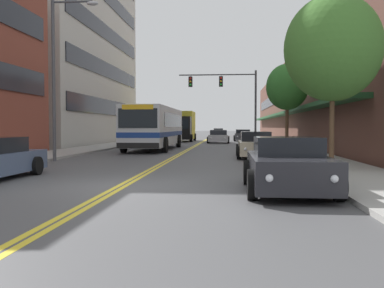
# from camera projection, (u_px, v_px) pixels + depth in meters

# --- Properties ---
(ground_plane) EXTENTS (240.00, 240.00, 0.00)m
(ground_plane) POSITION_uv_depth(u_px,v_px,m) (204.00, 141.00, 48.48)
(ground_plane) COLOR #4C4C4F
(sidewalk_left) EXTENTS (2.94, 106.00, 0.12)m
(sidewalk_left) POSITION_uv_depth(u_px,v_px,m) (143.00, 140.00, 49.09)
(sidewalk_left) COLOR #9E9B96
(sidewalk_left) RESTS_ON ground_plane
(sidewalk_right) EXTENTS (2.94, 106.00, 0.12)m
(sidewalk_right) POSITION_uv_depth(u_px,v_px,m) (266.00, 141.00, 47.86)
(sidewalk_right) COLOR #9E9B96
(sidewalk_right) RESTS_ON ground_plane
(centre_line) EXTENTS (0.34, 106.00, 0.01)m
(centre_line) POSITION_uv_depth(u_px,v_px,m) (204.00, 141.00, 48.48)
(centre_line) COLOR yellow
(centre_line) RESTS_ON ground_plane
(office_tower_left) EXTENTS (12.08, 23.63, 24.44)m
(office_tower_left) POSITION_uv_depth(u_px,v_px,m) (48.00, 17.00, 41.35)
(office_tower_left) COLOR #BCB7AD
(office_tower_left) RESTS_ON ground_plane
(storefront_row_right) EXTENTS (9.10, 68.00, 8.43)m
(storefront_row_right) POSITION_uv_depth(u_px,v_px,m) (318.00, 103.00, 47.19)
(storefront_row_right) COLOR brown
(storefront_row_right) RESTS_ON ground_plane
(city_bus) EXTENTS (2.92, 11.64, 2.96)m
(city_bus) POSITION_uv_depth(u_px,v_px,m) (155.00, 126.00, 30.69)
(city_bus) COLOR silver
(city_bus) RESTS_ON ground_plane
(car_navy_parked_left_mid) EXTENTS (2.19, 4.80, 1.27)m
(car_navy_parked_left_mid) POSITION_uv_depth(u_px,v_px,m) (161.00, 136.00, 44.92)
(car_navy_parked_left_mid) COLOR #19234C
(car_navy_parked_left_mid) RESTS_ON ground_plane
(car_charcoal_parked_right_foreground) EXTENTS (2.09, 4.28, 1.37)m
(car_charcoal_parked_right_foreground) POSITION_uv_depth(u_px,v_px,m) (288.00, 166.00, 10.64)
(car_charcoal_parked_right_foreground) COLOR #232328
(car_charcoal_parked_right_foreground) RESTS_ON ground_plane
(car_dark_grey_parked_right_mid) EXTENTS (2.09, 4.72, 1.32)m
(car_dark_grey_parked_right_mid) POSITION_uv_depth(u_px,v_px,m) (243.00, 136.00, 49.00)
(car_dark_grey_parked_right_mid) COLOR #38383D
(car_dark_grey_parked_right_mid) RESTS_ON ground_plane
(car_champagne_parked_right_far) EXTENTS (2.02, 4.48, 1.37)m
(car_champagne_parked_right_far) POSITION_uv_depth(u_px,v_px,m) (256.00, 145.00, 22.60)
(car_champagne_parked_right_far) COLOR beige
(car_champagne_parked_right_far) RESTS_ON ground_plane
(car_silver_moving_lead) EXTENTS (2.20, 4.15, 1.30)m
(car_silver_moving_lead) POSITION_uv_depth(u_px,v_px,m) (219.00, 137.00, 43.11)
(car_silver_moving_lead) COLOR #B7B7BC
(car_silver_moving_lead) RESTS_ON ground_plane
(car_beige_moving_second) EXTENTS (2.00, 4.43, 1.36)m
(car_beige_moving_second) POSITION_uv_depth(u_px,v_px,m) (218.00, 133.00, 70.82)
(car_beige_moving_second) COLOR #BCAD89
(car_beige_moving_second) RESTS_ON ground_plane
(box_truck) EXTENTS (2.57, 6.64, 3.36)m
(box_truck) POSITION_uv_depth(u_px,v_px,m) (183.00, 126.00, 48.12)
(box_truck) COLOR black
(box_truck) RESTS_ON ground_plane
(traffic_signal_mast) EXTENTS (6.90, 0.38, 6.60)m
(traffic_signal_mast) POSITION_uv_depth(u_px,v_px,m) (229.00, 92.00, 37.94)
(traffic_signal_mast) COLOR #47474C
(traffic_signal_mast) RESTS_ON ground_plane
(street_lamp_left_near) EXTENTS (2.26, 0.28, 7.57)m
(street_lamp_left_near) POSITION_uv_depth(u_px,v_px,m) (60.00, 65.00, 19.95)
(street_lamp_left_near) COLOR #47474C
(street_lamp_left_near) RESTS_ON ground_plane
(street_tree_right_near) EXTENTS (3.29, 3.29, 5.99)m
(street_tree_right_near) POSITION_uv_depth(u_px,v_px,m) (333.00, 48.00, 14.56)
(street_tree_right_near) COLOR brown
(street_tree_right_near) RESTS_ON sidewalk_right
(street_tree_right_mid) EXTENTS (2.79, 2.79, 5.69)m
(street_tree_right_mid) POSITION_uv_depth(u_px,v_px,m) (287.00, 87.00, 28.39)
(street_tree_right_mid) COLOR brown
(street_tree_right_mid) RESTS_ON sidewalk_right
(fire_hydrant) EXTENTS (0.31, 0.23, 0.89)m
(fire_hydrant) POSITION_uv_depth(u_px,v_px,m) (305.00, 153.00, 17.20)
(fire_hydrant) COLOR yellow
(fire_hydrant) RESTS_ON sidewalk_right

